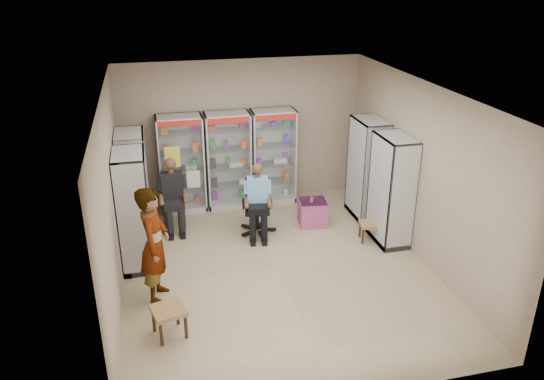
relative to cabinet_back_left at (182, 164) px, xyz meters
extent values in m
plane|color=tan|center=(1.30, -2.73, -1.00)|extent=(6.00, 6.00, 0.00)
cube|color=tan|center=(1.30, 0.27, 0.50)|extent=(5.00, 0.02, 3.00)
cube|color=tan|center=(1.30, -5.73, 0.50)|extent=(5.00, 0.02, 3.00)
cube|color=tan|center=(-1.20, -2.73, 0.50)|extent=(0.02, 6.00, 3.00)
cube|color=tan|center=(3.80, -2.73, 0.50)|extent=(0.02, 6.00, 3.00)
cube|color=silver|center=(1.30, -2.73, 2.00)|extent=(5.00, 6.00, 0.02)
cube|color=silver|center=(0.00, 0.00, 0.00)|extent=(0.90, 0.50, 2.00)
cube|color=#A0A3A7|center=(0.95, 0.00, 0.00)|extent=(0.90, 0.50, 2.00)
cube|color=#A7A9AE|center=(1.90, 0.00, 0.00)|extent=(0.90, 0.50, 2.00)
cube|color=silver|center=(3.53, -1.13, 0.00)|extent=(0.90, 0.50, 2.00)
cube|color=#ABAFB3|center=(3.53, -2.23, 0.00)|extent=(0.90, 0.50, 2.00)
cube|color=silver|center=(-0.93, -0.93, 0.00)|extent=(0.90, 0.50, 2.00)
cube|color=#AEB1B6|center=(-0.93, -2.03, 0.00)|extent=(0.90, 0.50, 2.00)
cube|color=#301D12|center=(-0.25, -0.73, -0.53)|extent=(0.42, 0.42, 0.94)
cube|color=black|center=(1.26, -1.35, -0.48)|extent=(0.66, 0.66, 1.04)
cube|color=#BD4B80|center=(2.38, -1.28, -0.75)|extent=(0.57, 0.55, 0.49)
cylinder|color=#582607|center=(2.35, -1.31, -0.46)|extent=(0.07, 0.07, 0.09)
cube|color=#A28A44|center=(3.20, -2.16, -0.82)|extent=(0.42, 0.42, 0.35)
cube|color=olive|center=(-0.54, -4.06, -0.79)|extent=(0.52, 0.52, 0.43)
imported|color=gray|center=(-0.65, -3.10, -0.09)|extent=(0.57, 0.74, 1.82)
camera|label=1|loc=(-0.56, -10.17, 3.71)|focal=35.00mm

